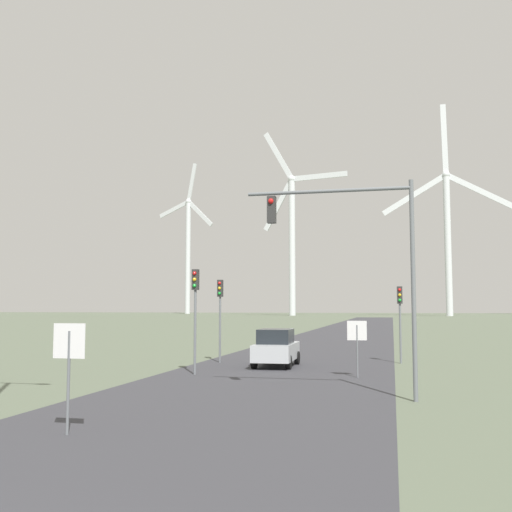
{
  "coord_description": "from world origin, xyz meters",
  "views": [
    {
      "loc": [
        4.95,
        -4.37,
        2.9
      ],
      "look_at": [
        0.0,
        17.4,
        4.81
      ],
      "focal_mm": 42.0,
      "sensor_mm": 36.0,
      "label": 1
    }
  ],
  "objects": [
    {
      "name": "wind_turbine_left",
      "position": [
        -28.62,
        199.62,
        29.38
      ],
      "size": [
        30.34,
        7.72,
        65.57
      ],
      "color": "silver",
      "rests_on": "ground"
    },
    {
      "name": "traffic_light_mast_overhead",
      "position": [
        3.84,
        14.96,
        4.96
      ],
      "size": [
        5.38,
        0.34,
        6.93
      ],
      "color": "slate",
      "rests_on": "ground"
    },
    {
      "name": "stop_sign_near",
      "position": [
        -2.33,
        8.24,
        1.77
      ],
      "size": [
        0.81,
        0.07,
        2.53
      ],
      "color": "slate",
      "rests_on": "ground"
    },
    {
      "name": "wind_turbine_far_left",
      "position": [
        -83.02,
        246.23,
        30.05
      ],
      "size": [
        28.56,
        10.25,
        66.89
      ],
      "color": "silver",
      "rests_on": "ground"
    },
    {
      "name": "car_approaching",
      "position": [
        -0.66,
        24.75,
        0.91
      ],
      "size": [
        1.91,
        4.15,
        1.83
      ],
      "color": "#B7BCC1",
      "rests_on": "ground"
    },
    {
      "name": "stop_sign_far",
      "position": [
        3.5,
        20.96,
        1.63
      ],
      "size": [
        0.81,
        0.07,
        2.34
      ],
      "color": "slate",
      "rests_on": "ground"
    },
    {
      "name": "traffic_light_post_mid_left",
      "position": [
        -3.94,
        26.14,
        3.17
      ],
      "size": [
        0.28,
        0.34,
        4.35
      ],
      "color": "slate",
      "rests_on": "ground"
    },
    {
      "name": "road_surface",
      "position": [
        0.0,
        48.0,
        0.0
      ],
      "size": [
        10.0,
        240.0,
        0.01
      ],
      "color": "#38383D",
      "rests_on": "ground"
    },
    {
      "name": "traffic_light_post_near_left",
      "position": [
        -3.42,
        20.5,
        3.31
      ],
      "size": [
        0.28,
        0.34,
        4.55
      ],
      "color": "slate",
      "rests_on": "ground"
    },
    {
      "name": "traffic_light_post_near_right",
      "position": [
        5.33,
        27.76,
        2.92
      ],
      "size": [
        0.28,
        0.34,
        3.98
      ],
      "color": "slate",
      "rests_on": "ground"
    },
    {
      "name": "wind_turbine_center",
      "position": [
        23.12,
        200.23,
        29.49
      ],
      "size": [
        42.46,
        2.6,
        70.71
      ],
      "color": "silver",
      "rests_on": "ground"
    }
  ]
}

